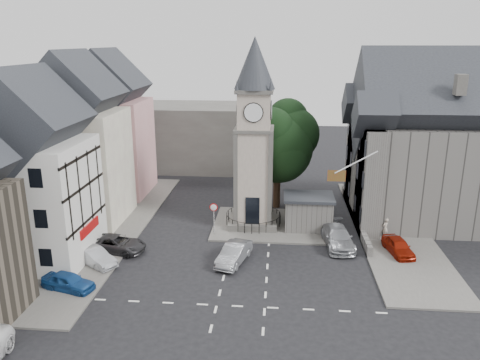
# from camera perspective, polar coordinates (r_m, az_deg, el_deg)

# --- Properties ---
(ground) EXTENTS (120.00, 120.00, 0.00)m
(ground) POSITION_cam_1_polar(r_m,az_deg,el_deg) (34.91, 0.85, -10.41)
(ground) COLOR black
(ground) RESTS_ON ground
(pavement_west) EXTENTS (6.00, 30.00, 0.14)m
(pavement_west) POSITION_cam_1_polar(r_m,az_deg,el_deg) (42.84, -15.55, -5.66)
(pavement_west) COLOR #595651
(pavement_west) RESTS_ON ground
(pavement_east) EXTENTS (6.00, 26.00, 0.14)m
(pavement_east) POSITION_cam_1_polar(r_m,az_deg,el_deg) (43.23, 17.81, -5.65)
(pavement_east) COLOR #595651
(pavement_east) RESTS_ON ground
(central_island) EXTENTS (10.00, 8.00, 0.16)m
(central_island) POSITION_cam_1_polar(r_m,az_deg,el_deg) (42.10, 3.69, -5.44)
(central_island) COLOR #595651
(central_island) RESTS_ON ground
(road_markings) EXTENTS (20.00, 8.00, 0.01)m
(road_markings) POSITION_cam_1_polar(r_m,az_deg,el_deg) (30.12, 0.07, -15.14)
(road_markings) COLOR silver
(road_markings) RESTS_ON ground
(clock_tower) EXTENTS (4.86, 4.86, 16.25)m
(clock_tower) POSITION_cam_1_polar(r_m,az_deg,el_deg) (39.83, 1.73, 5.40)
(clock_tower) COLOR #4C4944
(clock_tower) RESTS_ON ground
(stone_shelter) EXTENTS (4.30, 3.30, 3.08)m
(stone_shelter) POSITION_cam_1_polar(r_m,az_deg,el_deg) (41.18, 8.31, -3.91)
(stone_shelter) COLOR #605C58
(stone_shelter) RESTS_ON ground
(town_tree) EXTENTS (7.20, 7.20, 10.80)m
(town_tree) POSITION_cam_1_polar(r_m,az_deg,el_deg) (44.91, 4.65, 5.15)
(town_tree) COLOR black
(town_tree) RESTS_ON ground
(warning_sign_post) EXTENTS (0.70, 0.19, 2.85)m
(warning_sign_post) POSITION_cam_1_polar(r_m,az_deg,el_deg) (39.36, -3.23, -3.99)
(warning_sign_post) COLOR black
(warning_sign_post) RESTS_ON ground
(terrace_pink) EXTENTS (8.10, 7.60, 12.80)m
(terrace_pink) POSITION_cam_1_polar(r_m,az_deg,el_deg) (51.08, -15.46, 5.55)
(terrace_pink) COLOR #D49293
(terrace_pink) RESTS_ON ground
(terrace_cream) EXTENTS (8.10, 7.60, 12.80)m
(terrace_cream) POSITION_cam_1_polar(r_m,az_deg,el_deg) (43.83, -19.00, 3.48)
(terrace_cream) COLOR beige
(terrace_cream) RESTS_ON ground
(terrace_tudor) EXTENTS (8.10, 7.60, 12.00)m
(terrace_tudor) POSITION_cam_1_polar(r_m,az_deg,el_deg) (36.99, -23.81, 0.00)
(terrace_tudor) COLOR silver
(terrace_tudor) RESTS_ON ground
(backdrop_west) EXTENTS (20.00, 10.00, 8.00)m
(backdrop_west) POSITION_cam_1_polar(r_m,az_deg,el_deg) (61.85, -8.43, 5.38)
(backdrop_west) COLOR #4C4944
(backdrop_west) RESTS_ON ground
(east_building) EXTENTS (14.40, 11.40, 12.60)m
(east_building) POSITION_cam_1_polar(r_m,az_deg,el_deg) (45.14, 22.15, 3.10)
(east_building) COLOR #605C58
(east_building) RESTS_ON ground
(east_boundary_wall) EXTENTS (0.40, 16.00, 0.90)m
(east_boundary_wall) POSITION_cam_1_polar(r_m,az_deg,el_deg) (44.38, 13.77, -4.21)
(east_boundary_wall) COLOR #605C58
(east_boundary_wall) RESTS_ON ground
(flagpole) EXTENTS (3.68, 0.10, 2.74)m
(flagpole) POSITION_cam_1_polar(r_m,az_deg,el_deg) (36.59, 13.97, 2.10)
(flagpole) COLOR white
(flagpole) RESTS_ON ground
(car_west_blue) EXTENTS (3.89, 2.34, 1.24)m
(car_west_blue) POSITION_cam_1_polar(r_m,az_deg,el_deg) (33.50, -20.20, -11.56)
(car_west_blue) COLOR navy
(car_west_blue) RESTS_ON ground
(car_west_silver) EXTENTS (3.95, 3.24, 1.27)m
(car_west_silver) POSITION_cam_1_polar(r_m,az_deg,el_deg) (36.35, -17.27, -8.95)
(car_west_silver) COLOR #A5A7AD
(car_west_silver) RESTS_ON ground
(car_west_grey) EXTENTS (5.04, 3.02, 1.31)m
(car_west_grey) POSITION_cam_1_polar(r_m,az_deg,el_deg) (38.07, -14.88, -7.52)
(car_west_grey) COLOR #2D2D2F
(car_west_grey) RESTS_ON ground
(car_island_silver) EXTENTS (2.61, 4.53, 1.41)m
(car_island_silver) POSITION_cam_1_polar(r_m,az_deg,el_deg) (35.12, -0.73, -8.95)
(car_island_silver) COLOR gray
(car_island_silver) RESTS_ON ground
(car_island_east) EXTENTS (2.60, 5.40, 1.52)m
(car_island_east) POSITION_cam_1_polar(r_m,az_deg,el_deg) (38.57, 11.81, -6.81)
(car_island_east) COLOR #96989D
(car_island_east) RESTS_ON ground
(car_east_red) EXTENTS (2.19, 3.98, 1.28)m
(car_east_red) POSITION_cam_1_polar(r_m,az_deg,el_deg) (38.42, 18.73, -7.66)
(car_east_red) COLOR maroon
(car_east_red) RESTS_ON ground
(pedestrian) EXTENTS (0.76, 0.71, 1.75)m
(pedestrian) POSITION_cam_1_polar(r_m,az_deg,el_deg) (41.00, 17.31, -5.62)
(pedestrian) COLOR #B9AB99
(pedestrian) RESTS_ON ground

